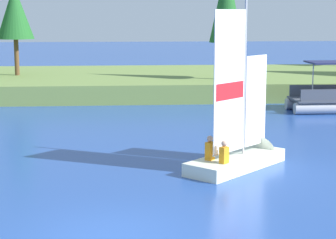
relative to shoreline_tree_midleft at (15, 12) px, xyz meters
name	(u,v)px	position (x,y,z in m)	size (l,w,h in m)	color
ground_plane	(109,236)	(6.44, -27.29, -5.19)	(200.00, 200.00, 0.00)	#234793
shore_bank	(116,82)	(6.44, 0.31, -4.63)	(80.00, 13.72, 1.11)	olive
shoreline_tree_midleft	(15,12)	(0.00, 0.00, 0.00)	(2.39, 2.39, 5.84)	brown
shoreline_tree_centre	(226,2)	(13.19, -3.59, 0.59)	(2.03, 2.03, 7.13)	brown
sailboat	(248,151)	(11.06, -20.73, -4.73)	(4.16, 4.15, 6.49)	silver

